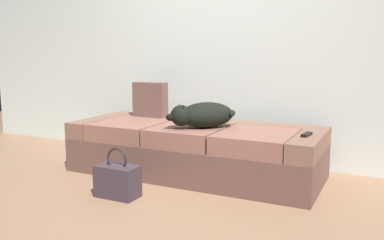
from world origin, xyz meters
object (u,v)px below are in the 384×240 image
Objects in this scene: couch at (195,150)px; tv_remote at (307,134)px; handbag at (118,181)px; throw_pillow at (150,100)px; dog_dark at (202,115)px.

couch is 1.01m from tv_remote.
couch is 5.81× the size of handbag.
handbag is (-0.26, -0.79, -0.10)m from couch.
tv_remote is 1.47m from handbag.
throw_pillow is at bearing 108.46° from handbag.
tv_remote is (0.86, 0.04, -0.10)m from dog_dark.
dog_dark is 3.58× the size of tv_remote.
tv_remote reaches higher than couch.
tv_remote is at bearing 30.24° from handbag.
throw_pillow reaches higher than tv_remote.
tv_remote is 0.40× the size of handbag.
throw_pillow reaches higher than couch.
dog_dark reaches higher than tv_remote.
dog_dark is at bearing 61.09° from handbag.
couch is 14.64× the size of tv_remote.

